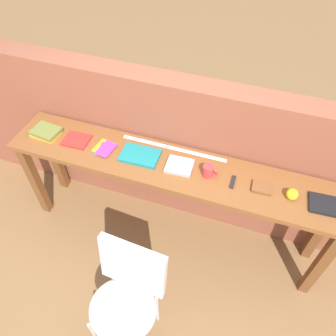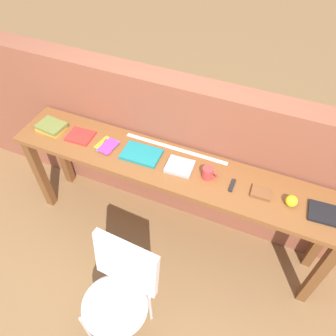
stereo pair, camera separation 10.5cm
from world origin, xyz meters
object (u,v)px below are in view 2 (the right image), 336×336
at_px(multitool_folded, 232,185).
at_px(book_open_centre, 141,154).
at_px(chair_white_moulded, 119,291).
at_px(book_stack_leftmost, 51,127).
at_px(magazine_cycling, 80,136).
at_px(sports_ball_small, 291,201).
at_px(book_repair_rightmost, 325,214).
at_px(mug, 208,173).
at_px(leather_journal_brown, 261,193).
at_px(pamphlet_pile_colourful, 107,145).

bearing_deg(multitool_folded, book_open_centre, 177.98).
relative_size(chair_white_moulded, book_stack_leftmost, 3.96).
xyz_separation_m(magazine_cycling, sports_ball_small, (1.61, -0.02, 0.03)).
xyz_separation_m(book_stack_leftmost, book_repair_rightmost, (2.09, -0.00, -0.02)).
height_order(book_open_centre, multitool_folded, book_open_centre).
relative_size(magazine_cycling, sports_ball_small, 2.58).
height_order(book_stack_leftmost, mug, mug).
bearing_deg(mug, book_stack_leftmost, -179.75).
bearing_deg(chair_white_moulded, book_stack_leftmost, 140.76).
bearing_deg(sports_ball_small, multitool_folded, 179.63).
xyz_separation_m(magazine_cycling, mug, (1.05, -0.01, 0.04)).
xyz_separation_m(multitool_folded, leather_journal_brown, (0.19, 0.01, 0.00)).
relative_size(pamphlet_pile_colourful, sports_ball_small, 2.46).
bearing_deg(book_open_centre, mug, -3.46).
bearing_deg(pamphlet_pile_colourful, leather_journal_brown, -0.06).
distance_m(magazine_cycling, multitool_folded, 1.23).
distance_m(chair_white_moulded, multitool_folded, 1.02).
height_order(chair_white_moulded, leather_journal_brown, leather_journal_brown).
xyz_separation_m(mug, leather_journal_brown, (0.37, -0.00, -0.03)).
bearing_deg(book_stack_leftmost, book_open_centre, 1.46).
bearing_deg(sports_ball_small, mug, 178.71).
xyz_separation_m(pamphlet_pile_colourful, multitool_folded, (0.98, -0.01, 0.00)).
distance_m(pamphlet_pile_colourful, mug, 0.80).
bearing_deg(magazine_cycling, book_repair_rightmost, -3.14).
relative_size(sports_ball_small, book_repair_rightmost, 0.38).
bearing_deg(book_stack_leftmost, leather_journal_brown, 0.18).
height_order(magazine_cycling, multitool_folded, magazine_cycling).
bearing_deg(book_repair_rightmost, book_stack_leftmost, 176.39).
relative_size(chair_white_moulded, book_open_centre, 3.15).
bearing_deg(chair_white_moulded, leather_journal_brown, 51.91).
height_order(leather_journal_brown, book_repair_rightmost, leather_journal_brown).
xyz_separation_m(magazine_cycling, leather_journal_brown, (1.42, -0.01, 0.00)).
xyz_separation_m(magazine_cycling, pamphlet_pile_colourful, (0.24, -0.01, -0.00)).
xyz_separation_m(book_open_centre, leather_journal_brown, (0.89, -0.01, 0.00)).
bearing_deg(leather_journal_brown, sports_ball_small, -5.91).
relative_size(mug, sports_ball_small, 1.44).
bearing_deg(leather_journal_brown, pamphlet_pile_colourful, 177.71).
bearing_deg(book_open_centre, magazine_cycling, 178.77).
bearing_deg(book_open_centre, multitool_folded, -3.89).
bearing_deg(mug, multitool_folded, -3.25).
bearing_deg(sports_ball_small, pamphlet_pile_colourful, 179.42).
height_order(multitool_folded, sports_ball_small, sports_ball_small).
xyz_separation_m(magazine_cycling, multitool_folded, (1.23, -0.02, -0.00)).
height_order(magazine_cycling, sports_ball_small, sports_ball_small).
bearing_deg(book_stack_leftmost, chair_white_moulded, -39.24).
relative_size(book_open_centre, leather_journal_brown, 2.18).
bearing_deg(mug, leather_journal_brown, -0.04).
height_order(magazine_cycling, book_open_centre, book_open_centre).
relative_size(book_stack_leftmost, book_repair_rightmost, 1.13).
bearing_deg(sports_ball_small, leather_journal_brown, 176.31).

